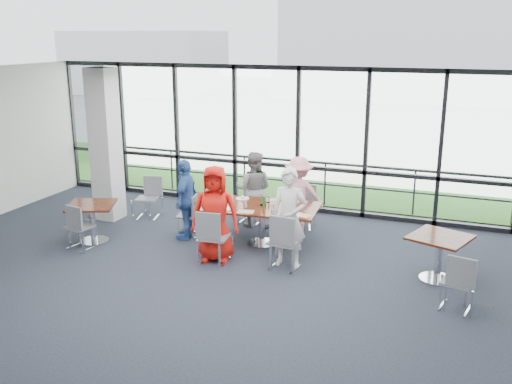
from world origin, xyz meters
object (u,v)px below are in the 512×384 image
(side_table_left, at_px, (92,210))
(side_table_right, at_px, (440,243))
(chair_main_nr, at_px, (285,242))
(diner_far_right, at_px, (299,194))
(diner_end, at_px, (186,199))
(main_table, at_px, (262,212))
(chair_spare_r, at_px, (457,282))
(chair_main_fl, at_px, (250,203))
(chair_main_end, at_px, (188,216))
(chair_main_fr, at_px, (301,208))
(chair_spare_la, at_px, (80,227))
(diner_far_left, at_px, (254,189))
(structural_column, at_px, (105,145))
(chair_main_nl, at_px, (215,237))
(diner_near_right, at_px, (289,218))
(chair_spare_lb, at_px, (147,199))
(diner_near_left, at_px, (215,214))

(side_table_left, bearing_deg, side_table_right, 4.71)
(chair_main_nr, bearing_deg, diner_far_right, 106.46)
(diner_far_right, relative_size, diner_end, 0.97)
(main_table, relative_size, diner_far_right, 1.44)
(main_table, xyz_separation_m, chair_spare_r, (3.54, -1.50, -0.21))
(diner_end, distance_m, chair_main_fl, 1.55)
(side_table_left, xyz_separation_m, chair_spare_r, (6.59, -0.46, -0.20))
(chair_main_nr, height_order, chair_spare_r, chair_main_nr)
(side_table_right, xyz_separation_m, diner_end, (-4.71, 0.33, 0.15))
(main_table, height_order, chair_main_end, chair_main_end)
(side_table_right, distance_m, chair_main_fl, 4.20)
(main_table, xyz_separation_m, chair_main_fr, (0.44, 1.12, -0.21))
(main_table, bearing_deg, chair_spare_la, -159.79)
(side_table_right, height_order, diner_far_left, diner_far_left)
(chair_main_end, distance_m, chair_spare_r, 5.26)
(structural_column, bearing_deg, chair_main_nl, -24.74)
(diner_end, xyz_separation_m, chair_spare_la, (-1.56, -1.22, -0.36))
(structural_column, height_order, side_table_left, structural_column)
(diner_far_left, relative_size, chair_main_nr, 1.63)
(diner_near_right, xyz_separation_m, chair_spare_la, (-3.84, -0.60, -0.44))
(chair_main_nl, xyz_separation_m, chair_spare_r, (3.99, -0.36, -0.04))
(diner_near_right, height_order, diner_far_right, diner_near_right)
(chair_main_nr, distance_m, chair_spare_la, 3.84)
(chair_main_fl, xyz_separation_m, chair_spare_r, (4.20, -2.57, -0.01))
(diner_far_right, bearing_deg, main_table, 53.26)
(chair_main_end, bearing_deg, chair_spare_lb, -127.27)
(side_table_right, xyz_separation_m, chair_main_nl, (-3.67, -0.62, -0.16))
(diner_far_left, xyz_separation_m, chair_spare_la, (-2.52, -2.35, -0.36))
(main_table, bearing_deg, chair_main_nr, -56.20)
(chair_spare_la, xyz_separation_m, chair_spare_r, (6.59, -0.08, 0.00))
(side_table_right, relative_size, chair_spare_la, 1.29)
(main_table, bearing_deg, chair_main_end, 177.84)
(diner_near_right, relative_size, chair_main_fl, 1.96)
(main_table, relative_size, chair_main_nr, 2.28)
(chair_main_fl, bearing_deg, diner_near_right, 128.94)
(chair_main_fr, relative_size, chair_main_end, 1.05)
(diner_near_left, distance_m, chair_main_fl, 2.13)
(chair_main_end, relative_size, chair_spare_r, 0.95)
(structural_column, xyz_separation_m, main_table, (3.62, -0.32, -0.96))
(side_table_right, bearing_deg, chair_spare_r, -71.85)
(main_table, xyz_separation_m, diner_near_left, (-0.48, -1.01, 0.21))
(main_table, relative_size, diner_near_left, 1.29)
(chair_spare_lb, bearing_deg, structural_column, 3.13)
(diner_far_left, relative_size, chair_main_fl, 1.78)
(main_table, xyz_separation_m, chair_spare_lb, (-2.84, 0.58, -0.20))
(main_table, relative_size, chair_spare_la, 2.58)
(diner_far_right, relative_size, chair_main_nr, 1.58)
(diner_near_right, height_order, chair_main_fr, diner_near_right)
(diner_near_left, relative_size, chair_spare_lb, 1.94)
(structural_column, distance_m, chair_spare_la, 2.18)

